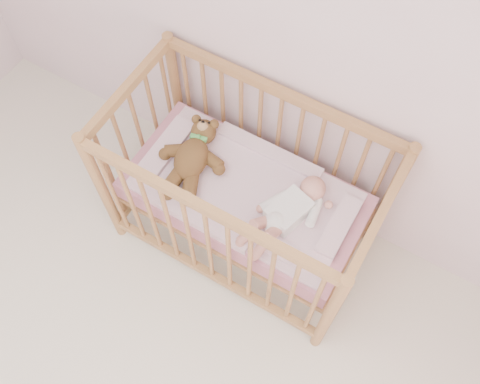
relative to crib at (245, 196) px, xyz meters
The scene contains 6 objects.
wall_back 0.94m from the crib, 102.54° to the left, with size 4.00×0.02×2.70m, color silver.
crib is the anchor object (origin of this frame).
mattress 0.01m from the crib, ahead, with size 1.22×0.62×0.13m, color pink.
blanket 0.06m from the crib, ahead, with size 1.10×0.58×0.06m, color #EFA5C1, non-canonical shape.
baby 0.29m from the crib, ahead, with size 0.28×0.57×0.14m, color white, non-canonical shape.
teddy_bear 0.34m from the crib, behind, with size 0.37×0.53×0.15m, color brown, non-canonical shape.
Camera 1 is at (0.73, 0.46, 2.94)m, focal length 40.00 mm.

